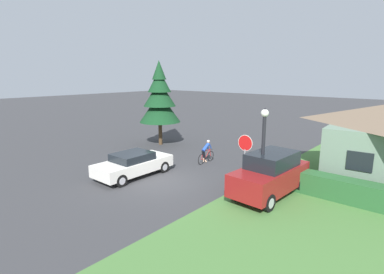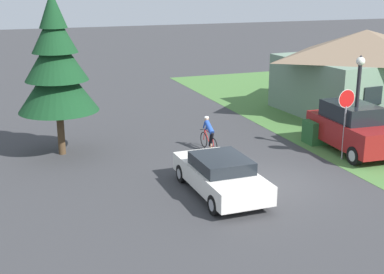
% 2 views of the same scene
% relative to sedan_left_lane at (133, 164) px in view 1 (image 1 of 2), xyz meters
% --- Properties ---
extents(ground_plane, '(140.00, 140.00, 0.00)m').
position_rel_sedan_left_lane_xyz_m(ground_plane, '(1.93, 0.27, -0.69)').
color(ground_plane, '#38383A').
extents(hedge_row, '(10.82, 0.90, 1.04)m').
position_rel_sedan_left_lane_xyz_m(hedge_row, '(11.34, 3.98, -0.17)').
color(hedge_row, '#285B2D').
rests_on(hedge_row, ground).
extents(sedan_left_lane, '(1.96, 4.46, 1.35)m').
position_rel_sedan_left_lane_xyz_m(sedan_left_lane, '(0.00, 0.00, 0.00)').
color(sedan_left_lane, silver).
rests_on(sedan_left_lane, ground).
extents(cyclist, '(0.44, 1.72, 1.47)m').
position_rel_sedan_left_lane_xyz_m(cyclist, '(1.50, 4.71, 0.02)').
color(cyclist, black).
rests_on(cyclist, ground).
extents(parked_suv_right, '(2.13, 4.57, 2.07)m').
position_rel_sedan_left_lane_xyz_m(parked_suv_right, '(7.09, 2.41, 0.33)').
color(parked_suv_right, maroon).
rests_on(parked_suv_right, ground).
extents(stop_sign, '(0.75, 0.07, 2.91)m').
position_rel_sedan_left_lane_xyz_m(stop_sign, '(6.14, 1.65, 1.38)').
color(stop_sign, gray).
rests_on(stop_sign, ground).
extents(street_lamp, '(0.35, 0.35, 4.19)m').
position_rel_sedan_left_lane_xyz_m(street_lamp, '(6.89, 1.96, 1.92)').
color(street_lamp, black).
rests_on(street_lamp, ground).
extents(conifer_tall_near, '(3.28, 3.28, 6.71)m').
position_rel_sedan_left_lane_xyz_m(conifer_tall_near, '(-4.50, 6.38, 3.05)').
color(conifer_tall_near, '#4C3823').
rests_on(conifer_tall_near, ground).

